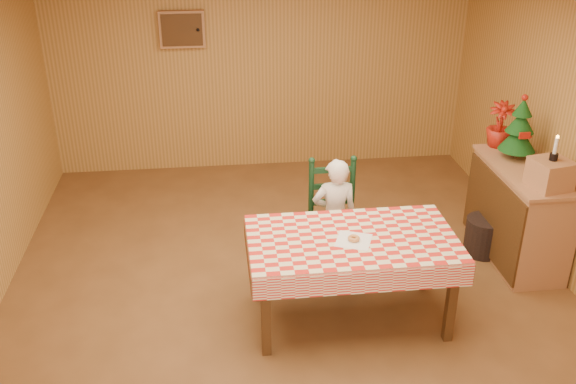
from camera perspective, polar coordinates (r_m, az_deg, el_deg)
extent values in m
plane|color=brown|center=(5.66, 0.24, -9.56)|extent=(6.00, 6.00, 0.00)
cube|color=#B68441|center=(7.85, -2.45, 11.29)|extent=(5.00, 0.10, 2.60)
cube|color=#B37B50|center=(7.67, -9.40, 14.09)|extent=(0.52, 0.08, 0.42)
cube|color=#492C13|center=(7.63, -9.41, 14.02)|extent=(0.46, 0.02, 0.36)
sphere|color=black|center=(7.61, -8.02, 14.08)|extent=(0.04, 0.04, 0.04)
cube|color=#492C13|center=(5.09, 5.72, -4.52)|extent=(1.60, 0.90, 0.06)
cube|color=#492C13|center=(4.90, -1.98, -11.01)|extent=(0.07, 0.07, 0.69)
cube|color=#492C13|center=(5.19, 14.30, -9.56)|extent=(0.07, 0.07, 0.69)
cube|color=#492C13|center=(5.51, -2.65, -6.39)|extent=(0.07, 0.07, 0.69)
cube|color=#492C13|center=(5.77, 11.83, -5.36)|extent=(0.07, 0.07, 0.69)
cube|color=red|center=(5.07, 5.74, -4.13)|extent=(1.64, 0.94, 0.02)
cube|color=red|center=(4.74, 6.86, -8.01)|extent=(1.64, 0.02, 0.18)
cube|color=red|center=(5.52, 4.68, -2.59)|extent=(1.64, 0.02, 0.18)
cube|color=#275426|center=(5.02, -3.54, -5.68)|extent=(0.02, 0.94, 0.18)
cube|color=#275426|center=(5.34, 14.34, -4.43)|extent=(0.02, 0.94, 0.18)
cube|color=black|center=(5.85, 4.12, -3.36)|extent=(0.44, 0.40, 0.04)
cylinder|color=black|center=(5.80, 2.50, -6.23)|extent=(0.04, 0.04, 0.41)
cylinder|color=black|center=(5.86, 6.19, -5.97)|extent=(0.04, 0.04, 0.41)
cylinder|color=black|center=(6.08, 2.00, -4.53)|extent=(0.04, 0.04, 0.41)
cylinder|color=black|center=(6.14, 5.51, -4.30)|extent=(0.04, 0.04, 0.41)
cylinder|color=black|center=(5.82, 2.08, 0.09)|extent=(0.05, 0.05, 0.60)
sphere|color=black|center=(5.70, 2.13, 2.80)|extent=(0.06, 0.06, 0.06)
cylinder|color=black|center=(5.89, 5.73, 0.28)|extent=(0.05, 0.05, 0.60)
sphere|color=black|center=(5.77, 5.87, 2.96)|extent=(0.06, 0.06, 0.06)
cube|color=black|center=(5.91, 3.88, -0.86)|extent=(0.38, 0.03, 0.05)
cube|color=black|center=(5.84, 3.93, 0.54)|extent=(0.38, 0.03, 0.05)
cube|color=black|center=(5.77, 3.98, 1.97)|extent=(0.38, 0.03, 0.05)
imported|color=white|center=(5.79, 4.16, -2.22)|extent=(0.41, 0.27, 1.12)
cube|color=white|center=(5.02, 5.86, -4.30)|extent=(0.34, 0.34, 0.00)
torus|color=#D28B4B|center=(5.01, 5.87, -4.12)|extent=(0.12, 0.12, 0.03)
cube|color=#B37B50|center=(6.43, 19.80, -1.91)|extent=(0.50, 1.20, 0.90)
cube|color=#B37B50|center=(6.24, 20.43, 1.87)|extent=(0.54, 1.24, 0.03)
cube|color=#492C13|center=(6.32, 17.68, -2.06)|extent=(0.02, 1.20, 0.80)
cube|color=#B37B50|center=(5.86, 22.29, 1.52)|extent=(0.36, 0.36, 0.25)
cylinder|color=#492C13|center=(6.42, 19.56, 3.23)|extent=(0.04, 0.04, 0.08)
cone|color=#0D3912|center=(6.37, 19.78, 4.56)|extent=(0.34, 0.34, 0.24)
cone|color=#0D3912|center=(6.31, 19.99, 5.91)|extent=(0.26, 0.26, 0.20)
cone|color=#0D3912|center=(6.27, 20.19, 7.11)|extent=(0.18, 0.18, 0.16)
sphere|color=#A11A0E|center=(6.24, 20.31, 7.88)|extent=(0.06, 0.06, 0.06)
cube|color=#A11A0E|center=(6.20, 20.29, 4.73)|extent=(0.10, 0.02, 0.06)
sphere|color=#A11A0E|center=(6.34, 20.69, 4.62)|extent=(0.04, 0.04, 0.04)
sphere|color=#A11A0E|center=(6.34, 19.15, 5.56)|extent=(0.04, 0.04, 0.04)
sphere|color=#A11A0E|center=(6.39, 20.04, 6.53)|extent=(0.04, 0.04, 0.04)
imported|color=#A11A0E|center=(6.59, 18.33, 5.71)|extent=(0.31, 0.31, 0.45)
cylinder|color=black|center=(5.81, 22.54, 2.91)|extent=(0.07, 0.07, 0.06)
cylinder|color=white|center=(5.77, 22.71, 3.82)|extent=(0.03, 0.03, 0.14)
sphere|color=orange|center=(5.74, 22.85, 4.57)|extent=(0.02, 0.02, 0.02)
cylinder|color=black|center=(6.52, 17.02, -3.77)|extent=(0.38, 0.38, 0.37)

